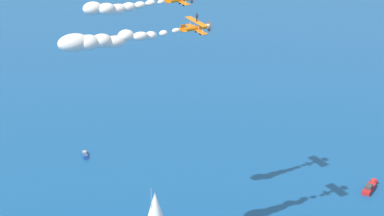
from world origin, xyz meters
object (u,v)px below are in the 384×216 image
wingwalker_wingman (197,17)px  sailboat_mid_cluster (155,211)px  motorboat_near_centre (85,155)px  motorboat_offshore (370,187)px  biplane_wingman (196,27)px

wingwalker_wingman → sailboat_mid_cluster: bearing=-138.6°
motorboat_near_centre → sailboat_mid_cluster: 48.10m
wingwalker_wingman → motorboat_near_centre: bearing=-156.1°
motorboat_offshore → biplane_wingman: bearing=-67.4°
motorboat_offshore → biplane_wingman: size_ratio=1.06×
sailboat_mid_cluster → motorboat_offshore: bearing=101.4°
motorboat_near_centre → biplane_wingman: biplane_wingman is taller
motorboat_offshore → motorboat_near_centre: bearing=-113.8°
wingwalker_wingman → motorboat_offshore: bearing=112.7°
motorboat_offshore → biplane_wingman: 75.63m
motorboat_near_centre → biplane_wingman: 78.89m
biplane_wingman → motorboat_near_centre: bearing=-156.1°
motorboat_near_centre → sailboat_mid_cluster: bearing=19.3°
sailboat_mid_cluster → wingwalker_wingman: (9.45, 8.33, 49.00)m
biplane_wingman → wingwalker_wingman: bearing=25.2°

